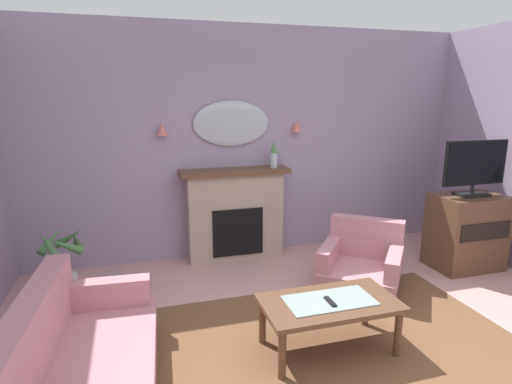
{
  "coord_description": "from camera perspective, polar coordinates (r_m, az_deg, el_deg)",
  "views": [
    {
      "loc": [
        -1.49,
        -2.47,
        2.05
      ],
      "look_at": [
        -0.32,
        1.47,
        1.1
      ],
      "focal_mm": 29.36,
      "sensor_mm": 36.0,
      "label": 1
    }
  ],
  "objects": [
    {
      "name": "coffee_table",
      "position": [
        3.55,
        9.96,
        -15.19
      ],
      "size": [
        1.1,
        0.6,
        0.45
      ],
      "color": "brown",
      "rests_on": "ground"
    },
    {
      "name": "tv_cabinet",
      "position": [
        5.66,
        26.7,
        -4.82
      ],
      "size": [
        0.8,
        0.57,
        0.9
      ],
      "color": "brown",
      "rests_on": "ground"
    },
    {
      "name": "wall_back",
      "position": [
        5.43,
        -0.5,
        6.7
      ],
      "size": [
        6.7,
        0.1,
        2.9
      ],
      "primitive_type": "cube",
      "color": "#9E8CA8",
      "rests_on": "ground"
    },
    {
      "name": "wall_sconce_right",
      "position": [
        5.47,
        5.58,
        8.89
      ],
      "size": [
        0.14,
        0.14,
        0.14
      ],
      "primitive_type": "cone",
      "color": "#D17066"
    },
    {
      "name": "fireplace",
      "position": [
        5.32,
        -2.84,
        -3.12
      ],
      "size": [
        1.36,
        0.36,
        1.16
      ],
      "color": "tan",
      "rests_on": "ground"
    },
    {
      "name": "wall_mirror",
      "position": [
        5.26,
        -3.35,
        9.31
      ],
      "size": [
        0.96,
        0.06,
        0.56
      ],
      "primitive_type": "ellipsoid",
      "color": "#B2BCC6"
    },
    {
      "name": "potted_plant_small_fern",
      "position": [
        4.81,
        -24.7,
        -8.75
      ],
      "size": [
        0.49,
        0.49,
        0.75
      ],
      "color": "silver",
      "rests_on": "ground"
    },
    {
      "name": "mantel_vase_right",
      "position": [
        5.27,
        2.45,
        5.35
      ],
      "size": [
        0.1,
        0.1,
        0.35
      ],
      "color": "silver",
      "rests_on": "fireplace"
    },
    {
      "name": "patterned_rug",
      "position": [
        3.68,
        11.26,
        -21.0
      ],
      "size": [
        3.2,
        2.4,
        0.01
      ],
      "primitive_type": "cube",
      "color": "brown",
      "rests_on": "ground"
    },
    {
      "name": "wall_sconce_left",
      "position": [
        5.09,
        -12.67,
        8.33
      ],
      "size": [
        0.14,
        0.14,
        0.14
      ],
      "primitive_type": "cone",
      "color": "#D17066"
    },
    {
      "name": "tv_flatscreen",
      "position": [
        5.47,
        27.69,
        3.09
      ],
      "size": [
        0.84,
        0.24,
        0.65
      ],
      "color": "black",
      "rests_on": "tv_cabinet"
    },
    {
      "name": "tv_remote",
      "position": [
        3.48,
        10.07,
        -14.53
      ],
      "size": [
        0.04,
        0.16,
        0.02
      ],
      "primitive_type": "cube",
      "color": "black",
      "rests_on": "coffee_table"
    },
    {
      "name": "floor",
      "position": [
        3.57,
        12.83,
        -23.38
      ],
      "size": [
        6.7,
        6.34,
        0.1
      ],
      "primitive_type": "cube",
      "color": "#C6938E",
      "rests_on": "ground"
    },
    {
      "name": "armchair_beside_couch",
      "position": [
        4.75,
        14.27,
        -8.92
      ],
      "size": [
        1.14,
        1.14,
        0.71
      ],
      "color": "#B77A84",
      "rests_on": "ground"
    },
    {
      "name": "floral_couch",
      "position": [
        3.28,
        -23.55,
        -20.02
      ],
      "size": [
        0.98,
        1.77,
        0.76
      ],
      "color": "#B77A84",
      "rests_on": "ground"
    }
  ]
}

